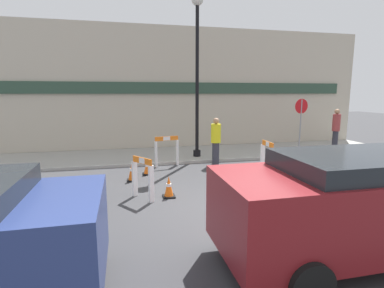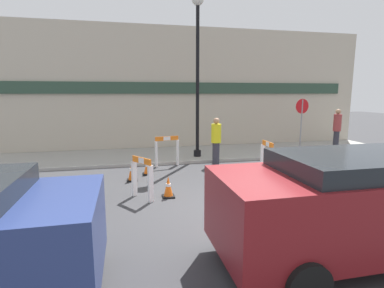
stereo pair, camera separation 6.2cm
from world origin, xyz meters
name	(u,v)px [view 2 (the right image)]	position (x,y,z in m)	size (l,w,h in m)	color
ground_plane	(243,209)	(0.00, 0.00, 0.00)	(60.00, 60.00, 0.00)	#38383A
sidewalk_slab	(188,154)	(0.00, 6.01, 0.06)	(18.00, 3.03, 0.12)	#9E9B93
storefront_facade	(181,89)	(0.00, 7.60, 2.75)	(18.00, 0.22, 5.50)	#BCB29E
streetlamp_post	(198,56)	(0.20, 5.23, 3.94)	(0.44, 0.44, 6.02)	black
stop_sign	(302,117)	(4.53, 4.98, 1.61)	(0.60, 0.07, 2.23)	gray
barricade_0	(167,150)	(-1.12, 4.35, 0.58)	(0.87, 0.29, 1.08)	white
barricade_1	(142,177)	(-2.18, 1.16, 0.55)	(0.51, 0.66, 1.04)	white
barricade_2	(267,159)	(1.61, 2.12, 0.60)	(0.14, 0.71, 1.15)	white
traffic_cone_0	(260,195)	(0.43, 0.08, 0.27)	(0.30, 0.30, 0.56)	black
traffic_cone_1	(132,171)	(-2.39, 2.79, 0.28)	(0.30, 0.30, 0.59)	black
traffic_cone_2	(168,187)	(-1.54, 1.15, 0.26)	(0.30, 0.30, 0.54)	black
traffic_cone_3	(147,167)	(-1.89, 3.40, 0.24)	(0.30, 0.30, 0.51)	black
person_worker	(216,140)	(0.66, 4.25, 0.91)	(0.50, 0.50, 1.70)	#33333D
person_pedestrian	(337,128)	(6.27, 5.02, 1.10)	(0.34, 0.34, 1.79)	#33333D
parked_car_1	(357,201)	(0.90, -2.28, 0.95)	(4.42, 1.86, 1.68)	maroon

